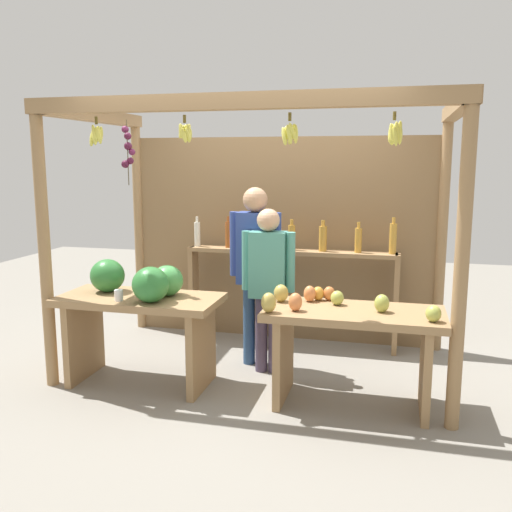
% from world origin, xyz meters
% --- Properties ---
extents(ground_plane, '(12.00, 12.00, 0.00)m').
position_xyz_m(ground_plane, '(0.00, 0.00, 0.00)').
color(ground_plane, gray).
rests_on(ground_plane, ground).
extents(market_stall, '(3.37, 1.85, 2.37)m').
position_xyz_m(market_stall, '(-0.00, 0.42, 1.37)').
color(market_stall, '#99754C').
rests_on(market_stall, ground).
extents(fruit_counter_left, '(1.36, 0.65, 1.06)m').
position_xyz_m(fruit_counter_left, '(-0.89, -0.66, 0.70)').
color(fruit_counter_left, '#99754C').
rests_on(fruit_counter_left, ground).
extents(fruit_counter_right, '(1.38, 0.64, 0.92)m').
position_xyz_m(fruit_counter_right, '(0.87, -0.65, 0.58)').
color(fruit_counter_right, '#99754C').
rests_on(fruit_counter_right, ground).
extents(bottle_shelf_unit, '(2.16, 0.22, 1.36)m').
position_xyz_m(bottle_shelf_unit, '(0.17, 0.65, 0.81)').
color(bottle_shelf_unit, '#99754C').
rests_on(bottle_shelf_unit, ground).
extents(vendor_man, '(0.48, 0.22, 1.66)m').
position_xyz_m(vendor_man, '(-0.06, 0.02, 1.00)').
color(vendor_man, '#2E4E7A').
rests_on(vendor_man, ground).
extents(vendor_woman, '(0.48, 0.20, 1.48)m').
position_xyz_m(vendor_woman, '(0.10, -0.13, 0.88)').
color(vendor_woman, '#483D56').
rests_on(vendor_woman, ground).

